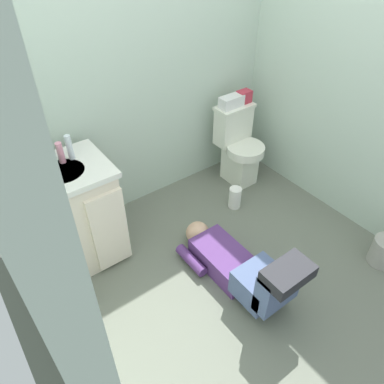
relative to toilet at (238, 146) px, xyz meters
The scene contains 17 objects.
ground_plane 1.16m from the toilet, 137.55° to the right, with size 2.92×3.07×0.04m, color #63685B.
wall_back 1.21m from the toilet, 157.34° to the left, with size 2.58×0.08×2.40m, color #B4C8B7.
wall_left 2.34m from the toilet, 160.25° to the right, with size 0.08×2.07×2.40m, color #B4C8B7.
wall_right 1.20m from the toilet, 59.11° to the right, with size 0.08×2.07×2.40m, color #B4C8B7.
toilet is the anchor object (origin of this frame).
vanity_cabinet 1.63m from the toilet, behind, with size 0.60×0.53×0.82m.
faucet 1.71m from the toilet, behind, with size 0.02×0.02×0.10m, color silver.
person_plumber 1.30m from the toilet, 130.54° to the right, with size 0.38×1.06×0.52m.
tissue_box 0.44m from the toilet, 116.43° to the left, with size 0.22×0.11×0.10m, color silver.
toiletry_bag 0.46m from the toilet, 40.77° to the left, with size 0.12×0.09×0.11m, color #B22D3F.
soap_dispenser 1.89m from the toilet, behind, with size 0.06×0.06×0.17m.
bottle_blue 1.81m from the toilet, behind, with size 0.05×0.05×0.12m, color #3B5EB0.
bottle_green 1.75m from the toilet, behind, with size 0.06×0.06×0.10m, color #4A9B4C.
bottle_pink 1.68m from the toilet, behind, with size 0.04×0.04×0.15m, color pink.
bottle_clear 1.62m from the toilet, behind, with size 0.04×0.04×0.18m, color silver.
trash_can 1.51m from the toilet, 82.96° to the right, with size 0.20×0.20×0.22m, color #9C9991.
paper_towel_roll 0.51m from the toilet, 133.20° to the right, with size 0.11×0.11×0.20m, color white.
Camera 1 is at (-1.28, -1.35, 2.20)m, focal length 33.97 mm.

